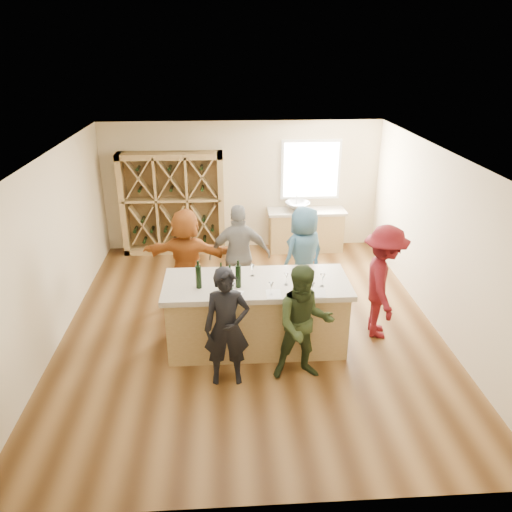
{
  "coord_description": "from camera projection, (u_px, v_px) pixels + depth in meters",
  "views": [
    {
      "loc": [
        -0.37,
        -7.11,
        4.31
      ],
      "look_at": [
        0.1,
        0.2,
        1.15
      ],
      "focal_mm": 35.0,
      "sensor_mm": 36.0,
      "label": 1
    }
  ],
  "objects": [
    {
      "name": "floor",
      "position": [
        251.0,
        327.0,
        8.27
      ],
      "size": [
        6.0,
        7.0,
        0.1
      ],
      "primitive_type": "cube",
      "color": "brown",
      "rests_on": "ground"
    },
    {
      "name": "window_pane",
      "position": [
        311.0,
        170.0,
        10.79
      ],
      "size": [
        1.18,
        0.01,
        1.18
      ],
      "primitive_type": "cube",
      "color": "white",
      "rests_on": "wall_back"
    },
    {
      "name": "tasting_menu_a",
      "position": [
        234.0,
        294.0,
        6.92
      ],
      "size": [
        0.29,
        0.33,
        0.0
      ],
      "primitive_type": "cube",
      "rotation": [
        0.0,
        0.0,
        -0.39
      ],
      "color": "white",
      "rests_on": "tasting_counter_top"
    },
    {
      "name": "person_near_right",
      "position": [
        304.0,
        324.0,
        6.67
      ],
      "size": [
        0.83,
        0.47,
        1.67
      ],
      "primitive_type": "imported",
      "rotation": [
        0.0,
        0.0,
        0.04
      ],
      "color": "#263319",
      "rests_on": "floor"
    },
    {
      "name": "faucet",
      "position": [
        297.0,
        201.0,
        10.99
      ],
      "size": [
        0.02,
        0.02,
        0.3
      ],
      "primitive_type": "cylinder",
      "color": "silver",
      "rests_on": "back_counter_top"
    },
    {
      "name": "tasting_counter_base",
      "position": [
        257.0,
        316.0,
        7.51
      ],
      "size": [
        2.6,
        1.0,
        1.0
      ],
      "primitive_type": "cube",
      "color": "#A3844E",
      "rests_on": "floor"
    },
    {
      "name": "window_frame",
      "position": [
        311.0,
        170.0,
        10.82
      ],
      "size": [
        1.3,
        0.06,
        1.3
      ],
      "primitive_type": "cube",
      "color": "white",
      "rests_on": "wall_back"
    },
    {
      "name": "wine_glass_a",
      "position": [
        233.0,
        289.0,
        6.86
      ],
      "size": [
        0.08,
        0.08,
        0.19
      ],
      "primitive_type": "cone",
      "rotation": [
        0.0,
        0.0,
        0.18
      ],
      "color": "white",
      "rests_on": "tasting_counter_top"
    },
    {
      "name": "person_far_mid",
      "position": [
        240.0,
        256.0,
        8.61
      ],
      "size": [
        1.08,
        0.57,
        1.82
      ],
      "primitive_type": "imported",
      "rotation": [
        0.0,
        0.0,
        3.12
      ],
      "color": "slate",
      "rests_on": "floor"
    },
    {
      "name": "wine_glass_d",
      "position": [
        286.0,
        279.0,
        7.16
      ],
      "size": [
        0.07,
        0.07,
        0.17
      ],
      "primitive_type": "cone",
      "rotation": [
        0.0,
        0.0,
        -0.1
      ],
      "color": "white",
      "rests_on": "tasting_counter_top"
    },
    {
      "name": "person_far_left",
      "position": [
        187.0,
        257.0,
        8.64
      ],
      "size": [
        1.68,
        0.78,
        1.74
      ],
      "primitive_type": "imported",
      "rotation": [
        0.0,
        0.0,
        3.01
      ],
      "color": "#994C19",
      "rests_on": "floor"
    },
    {
      "name": "wine_bottle_c",
      "position": [
        221.0,
        277.0,
        7.09
      ],
      "size": [
        0.09,
        0.09,
        0.29
      ],
      "primitive_type": "cylinder",
      "rotation": [
        0.0,
        0.0,
        0.25
      ],
      "color": "black",
      "rests_on": "tasting_counter_top"
    },
    {
      "name": "wine_bottle_e",
      "position": [
        238.0,
        276.0,
        7.06
      ],
      "size": [
        0.1,
        0.1,
        0.33
      ],
      "primitive_type": "cylinder",
      "rotation": [
        0.0,
        0.0,
        -0.2
      ],
      "color": "black",
      "rests_on": "tasting_counter_top"
    },
    {
      "name": "wine_rack",
      "position": [
        173.0,
        204.0,
        10.72
      ],
      "size": [
        2.2,
        0.45,
        2.2
      ],
      "primitive_type": "cube",
      "color": "#A3844E",
      "rests_on": "floor"
    },
    {
      "name": "wall_right",
      "position": [
        443.0,
        242.0,
        7.87
      ],
      "size": [
        0.1,
        7.0,
        2.8
      ],
      "primitive_type": "cube",
      "color": "beige",
      "rests_on": "ground"
    },
    {
      "name": "ceiling",
      "position": [
        250.0,
        153.0,
        7.12
      ],
      "size": [
        6.0,
        7.0,
        0.1
      ],
      "primitive_type": "cube",
      "color": "white",
      "rests_on": "ground"
    },
    {
      "name": "wine_glass_b",
      "position": [
        271.0,
        289.0,
        6.87
      ],
      "size": [
        0.09,
        0.09,
        0.19
      ],
      "primitive_type": "cone",
      "rotation": [
        0.0,
        0.0,
        -0.2
      ],
      "color": "white",
      "rests_on": "tasting_counter_top"
    },
    {
      "name": "tasting_menu_b",
      "position": [
        274.0,
        294.0,
        6.93
      ],
      "size": [
        0.21,
        0.28,
        0.0
      ],
      "primitive_type": "cube",
      "rotation": [
        0.0,
        0.0,
        -0.02
      ],
      "color": "white",
      "rests_on": "tasting_counter_top"
    },
    {
      "name": "sink",
      "position": [
        298.0,
        206.0,
        10.85
      ],
      "size": [
        0.54,
        0.54,
        0.19
      ],
      "primitive_type": "imported",
      "color": "silver",
      "rests_on": "back_counter_top"
    },
    {
      "name": "person_far_right",
      "position": [
        304.0,
        255.0,
        8.72
      ],
      "size": [
        1.02,
        0.92,
        1.75
      ],
      "primitive_type": "imported",
      "rotation": [
        0.0,
        0.0,
        3.7
      ],
      "color": "#335972",
      "rests_on": "floor"
    },
    {
      "name": "wine_glass_c",
      "position": [
        312.0,
        289.0,
        6.88
      ],
      "size": [
        0.09,
        0.09,
        0.18
      ],
      "primitive_type": "cone",
      "rotation": [
        0.0,
        0.0,
        -0.43
      ],
      "color": "white",
      "rests_on": "tasting_counter_top"
    },
    {
      "name": "back_counter_base",
      "position": [
        306.0,
        231.0,
        11.09
      ],
      "size": [
        1.6,
        0.58,
        0.86
      ],
      "primitive_type": "cube",
      "color": "#A3844E",
      "rests_on": "floor"
    },
    {
      "name": "wine_bottle_a",
      "position": [
        199.0,
        277.0,
        7.04
      ],
      "size": [
        0.09,
        0.09,
        0.34
      ],
      "primitive_type": "cylinder",
      "rotation": [
        0.0,
        0.0,
        -0.07
      ],
      "color": "black",
      "rests_on": "tasting_counter_top"
    },
    {
      "name": "wall_left",
      "position": [
        49.0,
        251.0,
        7.52
      ],
      "size": [
        0.1,
        7.0,
        2.8
      ],
      "primitive_type": "cube",
      "color": "beige",
      "rests_on": "ground"
    },
    {
      "name": "person_near_left",
      "position": [
        227.0,
        327.0,
        6.57
      ],
      "size": [
        0.62,
        0.46,
        1.68
      ],
      "primitive_type": "imported",
      "rotation": [
        0.0,
        0.0,
        0.02
      ],
      "color": "black",
      "rests_on": "floor"
    },
    {
      "name": "tasting_menu_c",
      "position": [
        318.0,
        292.0,
        6.97
      ],
      "size": [
        0.25,
        0.32,
        0.0
      ],
      "primitive_type": "cube",
      "rotation": [
        0.0,
        0.0,
        -0.12
      ],
      "color": "white",
      "rests_on": "tasting_counter_top"
    },
    {
      "name": "wall_front",
      "position": [
        272.0,
        397.0,
        4.44
      ],
      "size": [
        6.0,
        0.1,
        2.8
      ],
      "primitive_type": "cube",
      "color": "beige",
      "rests_on": "ground"
    },
    {
      "name": "wine_glass_e",
      "position": [
        322.0,
        280.0,
        7.11
      ],
      "size": [
        0.08,
        0.08,
        0.2
      ],
      "primitive_type": "cone",
      "rotation": [
        0.0,
        0.0,
        0.11
      ],
      "color": "white",
      "rests_on": "tasting_counter_top"
    },
    {
      "name": "back_counter_top",
      "position": [
        307.0,
        211.0,
        10.91
      ],
      "size": [
        1.7,
        0.62,
        0.06
      ],
      "primitive_type": "cube",
      "color": "#B1A591",
      "rests_on": "back_counter_base"
    },
    {
      "name": "person_server",
      "position": [
        383.0,
        282.0,
        7.65
      ],
      "size": [
        0.73,
        1.25,
        1.82
      ],
      "primitive_type": "imported",
      "rotation": [
        0.0,
        0.0,
        1.4
      ],
      "color": "#590F14",
      "rests_on": "floor"
    },
    {
      "name": "wine_glass_f",
      "position": [
        252.0,
        270.0,
        7.43
      ],
      "size": [
        0.07,
        0.07,
        0.18
      ],
      "primitive_type": "cone",
      "color": "white",
      "rests_on": "tasting_counter_top"
    },
    {
      "name": "wine_bottle_d",
      "position": [
        230.0,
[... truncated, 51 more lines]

